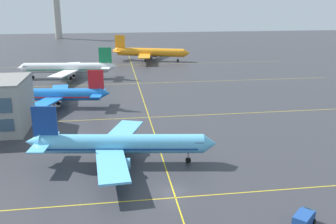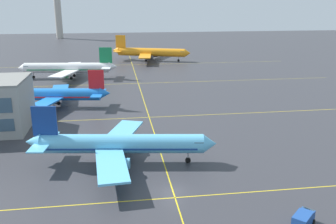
{
  "view_description": "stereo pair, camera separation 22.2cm",
  "coord_description": "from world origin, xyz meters",
  "px_view_note": "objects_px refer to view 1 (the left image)",
  "views": [
    {
      "loc": [
        -8.58,
        -52.08,
        28.96
      ],
      "look_at": [
        2.76,
        24.46,
        5.68
      ],
      "focal_mm": 39.93,
      "sensor_mm": 36.0,
      "label": 1
    },
    {
      "loc": [
        -8.36,
        -52.11,
        28.96
      ],
      "look_at": [
        2.76,
        24.46,
        5.68
      ],
      "focal_mm": 39.93,
      "sensor_mm": 36.0,
      "label": 2
    }
  ],
  "objects_px": {
    "airliner_second_row": "(50,95)",
    "airliner_far_left_stand": "(150,52)",
    "airliner_front_gate": "(120,144)",
    "airliner_third_row": "(68,68)",
    "control_tower": "(56,6)",
    "service_truck_catering": "(304,219)"
  },
  "relations": [
    {
      "from": "airliner_second_row",
      "to": "service_truck_catering",
      "type": "bearing_deg",
      "value": -57.08
    },
    {
      "from": "airliner_second_row",
      "to": "service_truck_catering",
      "type": "height_order",
      "value": "airliner_second_row"
    },
    {
      "from": "airliner_front_gate",
      "to": "service_truck_catering",
      "type": "distance_m",
      "value": 33.74
    },
    {
      "from": "airliner_far_left_stand",
      "to": "service_truck_catering",
      "type": "bearing_deg",
      "value": -87.59
    },
    {
      "from": "airliner_third_row",
      "to": "service_truck_catering",
      "type": "xyz_separation_m",
      "value": [
        41.37,
        -105.3,
        -2.85
      ]
    },
    {
      "from": "airliner_third_row",
      "to": "airliner_second_row",
      "type": "bearing_deg",
      "value": -90.7
    },
    {
      "from": "airliner_far_left_stand",
      "to": "service_truck_catering",
      "type": "height_order",
      "value": "airliner_far_left_stand"
    },
    {
      "from": "airliner_front_gate",
      "to": "airliner_far_left_stand",
      "type": "bearing_deg",
      "value": 81.7
    },
    {
      "from": "airliner_front_gate",
      "to": "airliner_third_row",
      "type": "relative_size",
      "value": 0.92
    },
    {
      "from": "airliner_second_row",
      "to": "airliner_far_left_stand",
      "type": "distance_m",
      "value": 86.85
    },
    {
      "from": "airliner_third_row",
      "to": "airliner_far_left_stand",
      "type": "height_order",
      "value": "airliner_far_left_stand"
    },
    {
      "from": "service_truck_catering",
      "to": "control_tower",
      "type": "height_order",
      "value": "control_tower"
    },
    {
      "from": "airliner_far_left_stand",
      "to": "control_tower",
      "type": "bearing_deg",
      "value": 115.77
    },
    {
      "from": "airliner_third_row",
      "to": "control_tower",
      "type": "relative_size",
      "value": 0.88
    },
    {
      "from": "airliner_third_row",
      "to": "service_truck_catering",
      "type": "height_order",
      "value": "airliner_third_row"
    },
    {
      "from": "airliner_second_row",
      "to": "airliner_far_left_stand",
      "type": "bearing_deg",
      "value": 65.65
    },
    {
      "from": "airliner_front_gate",
      "to": "control_tower",
      "type": "bearing_deg",
      "value": 99.76
    },
    {
      "from": "airliner_front_gate",
      "to": "airliner_second_row",
      "type": "bearing_deg",
      "value": 114.3
    },
    {
      "from": "control_tower",
      "to": "service_truck_catering",
      "type": "bearing_deg",
      "value": -76.24
    },
    {
      "from": "airliner_front_gate",
      "to": "control_tower",
      "type": "relative_size",
      "value": 0.81
    },
    {
      "from": "airliner_front_gate",
      "to": "airliner_second_row",
      "type": "relative_size",
      "value": 1.03
    },
    {
      "from": "airliner_front_gate",
      "to": "airliner_second_row",
      "type": "height_order",
      "value": "airliner_front_gate"
    }
  ]
}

